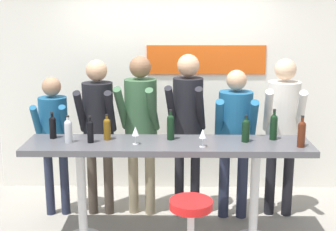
# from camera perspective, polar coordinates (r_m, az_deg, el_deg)

# --- Properties ---
(back_wall) EXTENTS (4.39, 0.12, 2.47)m
(back_wall) POSITION_cam_1_polar(r_m,az_deg,el_deg) (5.95, 0.22, 2.66)
(back_wall) COLOR silver
(back_wall) RESTS_ON ground_plane
(tasting_table) EXTENTS (2.79, 0.58, 1.03)m
(tasting_table) POSITION_cam_1_polar(r_m,az_deg,el_deg) (4.62, -0.01, -5.04)
(tasting_table) COLOR #4C4C51
(tasting_table) RESTS_ON ground_plane
(bar_stool) EXTENTS (0.38, 0.38, 0.76)m
(bar_stool) POSITION_cam_1_polar(r_m,az_deg,el_deg) (4.05, 2.78, -13.63)
(bar_stool) COLOR silver
(bar_stool) RESTS_ON ground_plane
(person_far_left) EXTENTS (0.40, 0.50, 1.59)m
(person_far_left) POSITION_cam_1_polar(r_m,az_deg,el_deg) (5.30, -13.74, -1.81)
(person_far_left) COLOR #23283D
(person_far_left) RESTS_ON ground_plane
(person_left) EXTENTS (0.40, 0.53, 1.77)m
(person_left) POSITION_cam_1_polar(r_m,az_deg,el_deg) (5.19, -8.51, -0.54)
(person_left) COLOR #473D33
(person_left) RESTS_ON ground_plane
(person_center_left) EXTENTS (0.48, 0.60, 1.81)m
(person_center_left) POSITION_cam_1_polar(r_m,az_deg,el_deg) (5.15, -3.36, -0.29)
(person_center_left) COLOR gray
(person_center_left) RESTS_ON ground_plane
(person_center) EXTENTS (0.45, 0.59, 1.83)m
(person_center) POSITION_cam_1_polar(r_m,az_deg,el_deg) (5.10, 2.41, -0.12)
(person_center) COLOR black
(person_center) RESTS_ON ground_plane
(person_center_right) EXTENTS (0.47, 0.56, 1.67)m
(person_center_right) POSITION_cam_1_polar(r_m,az_deg,el_deg) (5.12, 8.17, -1.59)
(person_center_right) COLOR #23283D
(person_center_right) RESTS_ON ground_plane
(person_right) EXTENTS (0.48, 0.60, 1.78)m
(person_right) POSITION_cam_1_polar(r_m,az_deg,el_deg) (5.26, 13.80, -0.55)
(person_right) COLOR black
(person_right) RESTS_ON ground_plane
(wine_bottle_0) EXTENTS (0.07, 0.07, 0.27)m
(wine_bottle_0) POSITION_cam_1_polar(r_m,az_deg,el_deg) (4.64, -12.06, -1.73)
(wine_bottle_0) COLOR #B7BCC1
(wine_bottle_0) RESTS_ON tasting_table
(wine_bottle_1) EXTENTS (0.07, 0.07, 0.26)m
(wine_bottle_1) POSITION_cam_1_polar(r_m,az_deg,el_deg) (4.67, -7.44, -1.51)
(wine_bottle_1) COLOR brown
(wine_bottle_1) RESTS_ON tasting_table
(wine_bottle_2) EXTENTS (0.07, 0.07, 0.30)m
(wine_bottle_2) POSITION_cam_1_polar(r_m,az_deg,el_deg) (4.57, 15.98, -2.02)
(wine_bottle_2) COLOR #4C1E0F
(wine_bottle_2) RESTS_ON tasting_table
(wine_bottle_3) EXTENTS (0.07, 0.07, 0.31)m
(wine_bottle_3) POSITION_cam_1_polar(r_m,az_deg,el_deg) (4.64, 0.33, -1.27)
(wine_bottle_3) COLOR black
(wine_bottle_3) RESTS_ON tasting_table
(wine_bottle_4) EXTENTS (0.06, 0.06, 0.27)m
(wine_bottle_4) POSITION_cam_1_polar(r_m,az_deg,el_deg) (4.60, -9.46, -1.81)
(wine_bottle_4) COLOR black
(wine_bottle_4) RESTS_ON tasting_table
(wine_bottle_5) EXTENTS (0.08, 0.08, 0.27)m
(wine_bottle_5) POSITION_cam_1_polar(r_m,az_deg,el_deg) (4.62, 9.46, -1.68)
(wine_bottle_5) COLOR black
(wine_bottle_5) RESTS_ON tasting_table
(wine_bottle_6) EXTENTS (0.07, 0.07, 0.27)m
(wine_bottle_6) POSITION_cam_1_polar(r_m,az_deg,el_deg) (4.83, -13.89, -1.27)
(wine_bottle_6) COLOR black
(wine_bottle_6) RESTS_ON tasting_table
(wine_bottle_7) EXTENTS (0.07, 0.07, 0.31)m
(wine_bottle_7) POSITION_cam_1_polar(r_m,az_deg,el_deg) (4.75, 12.76, -1.23)
(wine_bottle_7) COLOR black
(wine_bottle_7) RESTS_ON tasting_table
(wine_glass_0) EXTENTS (0.07, 0.07, 0.18)m
(wine_glass_0) POSITION_cam_1_polar(r_m,az_deg,el_deg) (4.49, -4.00, -1.98)
(wine_glass_0) COLOR silver
(wine_glass_0) RESTS_ON tasting_table
(wine_glass_1) EXTENTS (0.07, 0.07, 0.18)m
(wine_glass_1) POSITION_cam_1_polar(r_m,az_deg,el_deg) (4.41, 4.25, -2.28)
(wine_glass_1) COLOR silver
(wine_glass_1) RESTS_ON tasting_table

